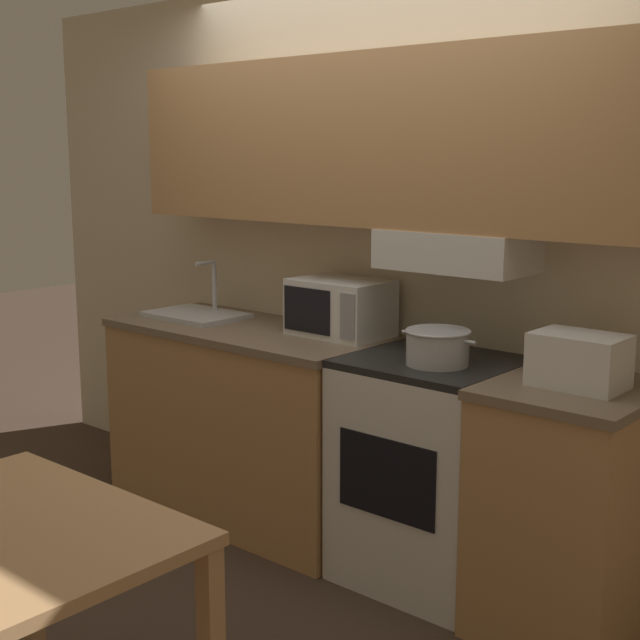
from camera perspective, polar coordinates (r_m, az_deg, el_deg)
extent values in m
plane|color=#3D2D23|center=(4.37, 4.52, -13.00)|extent=(16.00, 16.00, 0.00)
cube|color=beige|center=(4.05, 4.99, 3.88)|extent=(5.02, 0.05, 2.55)
cube|color=tan|center=(3.87, 3.48, 11.37)|extent=(2.62, 0.32, 0.72)
cube|color=silver|center=(3.65, 8.75, 4.42)|extent=(0.62, 0.34, 0.16)
cube|color=tan|center=(4.36, -4.46, -6.73)|extent=(1.40, 0.64, 0.90)
cube|color=#75604C|center=(4.24, -4.55, -0.67)|extent=(1.42, 0.66, 0.04)
cube|color=tan|center=(3.45, 15.66, -11.88)|extent=(0.55, 0.64, 0.90)
cube|color=#75604C|center=(3.30, 16.06, -4.34)|extent=(0.57, 0.66, 0.04)
cube|color=silver|center=(3.74, 7.12, -9.73)|extent=(0.65, 0.62, 0.91)
cube|color=black|center=(3.60, 7.30, -2.73)|extent=(0.65, 0.62, 0.03)
cube|color=black|center=(3.47, 4.24, -10.09)|extent=(0.45, 0.01, 0.32)
cylinder|color=black|center=(3.58, 4.26, -2.56)|extent=(0.09, 0.09, 0.01)
cylinder|color=black|center=(3.42, 8.19, -3.27)|extent=(0.09, 0.09, 0.01)
cylinder|color=black|center=(3.78, 6.50, -1.90)|extent=(0.09, 0.09, 0.01)
cylinder|color=black|center=(3.63, 10.30, -2.54)|extent=(0.09, 0.09, 0.01)
cylinder|color=#B7BABF|center=(3.49, 7.54, -1.75)|extent=(0.24, 0.24, 0.14)
torus|color=#B7BABF|center=(3.48, 7.56, -0.71)|extent=(0.26, 0.26, 0.01)
cylinder|color=#B7BABF|center=(3.56, 5.64, -0.79)|extent=(0.05, 0.01, 0.01)
cylinder|color=#B7BABF|center=(3.41, 9.55, -1.40)|extent=(0.05, 0.01, 0.01)
cube|color=silver|center=(4.01, 1.33, 0.80)|extent=(0.43, 0.30, 0.25)
cube|color=black|center=(3.94, -0.86, 0.63)|extent=(0.27, 0.01, 0.20)
cube|color=gray|center=(3.79, 1.76, 0.23)|extent=(0.08, 0.01, 0.20)
cube|color=silver|center=(3.26, 16.25, -2.51)|extent=(0.31, 0.22, 0.19)
cube|color=black|center=(3.32, 13.72, -1.63)|extent=(0.01, 0.02, 0.02)
cube|color=black|center=(3.28, 14.59, -0.68)|extent=(0.04, 0.15, 0.01)
cube|color=black|center=(3.25, 15.74, -0.85)|extent=(0.04, 0.15, 0.01)
cube|color=black|center=(3.22, 16.92, -1.01)|extent=(0.04, 0.15, 0.01)
cube|color=black|center=(3.20, 18.12, -1.18)|extent=(0.04, 0.15, 0.01)
cube|color=#B7BABF|center=(4.51, -7.94, 0.32)|extent=(0.48, 0.34, 0.02)
cube|color=#4C4F54|center=(4.50, -8.10, 0.34)|extent=(0.41, 0.26, 0.01)
cylinder|color=#B7BABF|center=(4.57, -6.77, 2.20)|extent=(0.02, 0.02, 0.24)
cylinder|color=#B7BABF|center=(4.52, -7.37, 3.64)|extent=(0.02, 0.12, 0.02)
cube|color=tan|center=(3.26, -18.07, -15.03)|extent=(0.06, 0.06, 0.73)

